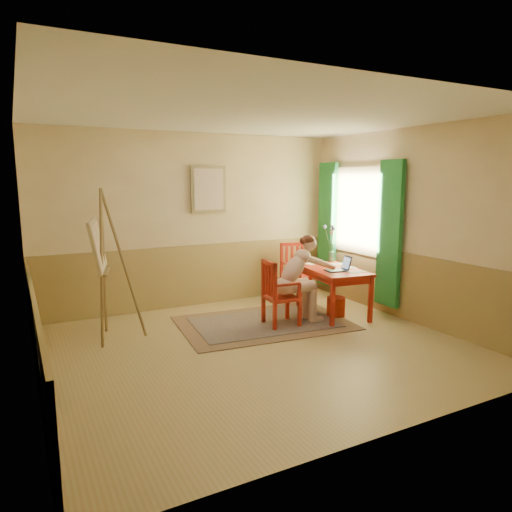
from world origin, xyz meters
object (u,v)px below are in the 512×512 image
table (333,274)px  easel (101,251)px  chair_left (278,293)px  figure (298,275)px  laptop (340,268)px  chair_back (295,272)px

table → easel: size_ratio=0.66×
chair_left → figure: (0.33, -0.01, 0.23)m
figure → laptop: bearing=-5.9°
chair_back → easel: (-3.26, -0.53, 0.67)m
table → figure: figure is taller
chair_back → chair_left: bearing=-131.4°
table → figure: 0.71m
figure → laptop: size_ratio=3.30×
easel → laptop: bearing=-11.4°
figure → easel: bearing=167.1°
table → chair_back: 1.03m
laptop → figure: bearing=174.1°
easel → table: bearing=-8.5°
table → figure: bearing=-171.7°
figure → easel: (-2.60, 0.59, 0.45)m
table → laptop: size_ratio=3.31×
chair_left → table: bearing=5.3°
table → chair_left: 1.04m
laptop → easel: bearing=168.6°
chair_back → laptop: size_ratio=2.52×
chair_left → easel: (-2.27, 0.59, 0.69)m
chair_left → laptop: bearing=-4.3°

